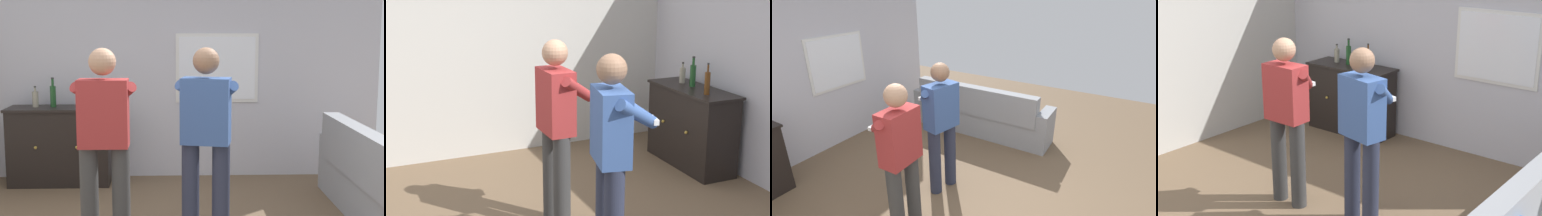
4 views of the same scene
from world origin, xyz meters
TOP-DOWN VIEW (x-y plane):
  - ground at (0.00, 0.00)m, footprint 10.40×10.40m
  - wall_back_with_window at (0.01, 2.66)m, footprint 5.20×0.15m
  - couch at (1.96, 0.79)m, footprint 0.57×2.56m
  - person_standing_left at (-0.51, 0.33)m, footprint 0.56×0.47m
  - person_standing_right at (0.32, 0.43)m, footprint 0.54×0.51m

SIDE VIEW (x-z plane):
  - ground at x=0.00m, z-range 0.00..0.00m
  - couch at x=1.96m, z-range -0.10..0.80m
  - person_standing_left at x=-0.51m, z-range 0.10..1.78m
  - person_standing_right at x=0.32m, z-range 0.10..1.78m
  - wall_back_with_window at x=0.01m, z-range 0.00..2.80m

